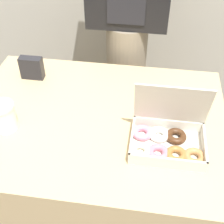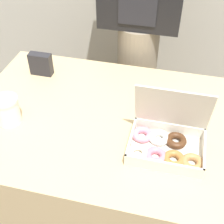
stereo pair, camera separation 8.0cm
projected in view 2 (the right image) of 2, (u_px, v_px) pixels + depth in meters
The scene contains 6 objects.
ground_plane at pixel (101, 212), 1.85m from camera, with size 14.00×14.00×0.00m, color #4C4742.
table at pixel (99, 171), 1.60m from camera, with size 1.13×0.85×0.77m.
donut_box at pixel (165, 143), 1.17m from camera, with size 0.31×0.21×0.26m.
coffee_cup at pixel (7, 110), 1.28m from camera, with size 0.10×0.10×0.12m.
napkin_holder at pixel (41, 64), 1.55m from camera, with size 0.11×0.05×0.11m.
person_customer at pixel (139, 25), 1.70m from camera, with size 0.43×0.24×1.69m.
Camera 2 is at (0.30, -0.96, 1.67)m, focal length 50.00 mm.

